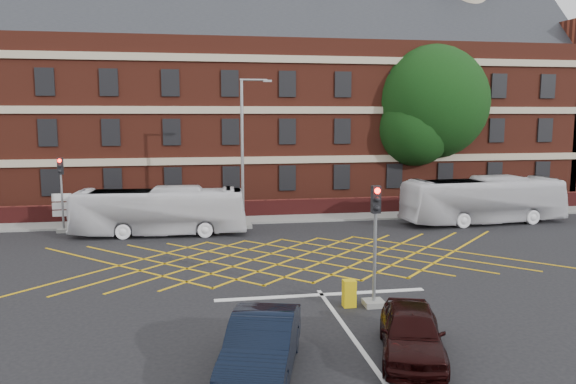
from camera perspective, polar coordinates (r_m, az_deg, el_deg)
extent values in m
plane|color=black|center=(24.63, 1.57, -7.89)|extent=(120.00, 120.00, 0.00)
cube|color=#5D2318|center=(45.49, -3.85, 7.00)|extent=(50.00, 12.00, 12.00)
cube|color=black|center=(45.79, -3.93, 14.53)|extent=(51.00, 10.61, 10.61)
cube|color=#B7A88C|center=(39.44, -2.95, 8.32)|extent=(50.00, 0.18, 0.50)
cube|color=black|center=(39.48, -2.94, 6.15)|extent=(1.20, 0.14, 1.80)
cylinder|color=#B7A88C|center=(51.27, 17.44, 16.86)|extent=(3.60, 3.60, 6.00)
cube|color=#4E1515|center=(37.05, -2.35, -1.66)|extent=(56.00, 0.50, 1.10)
cube|color=slate|center=(36.16, -2.14, -2.69)|extent=(60.00, 3.00, 0.12)
cube|color=#CC990C|center=(26.53, 0.73, -6.72)|extent=(8.22, 8.22, 0.02)
cube|color=silver|center=(21.36, 3.44, -10.37)|extent=(8.00, 0.30, 0.02)
cube|color=silver|center=(15.55, 9.15, -17.69)|extent=(0.15, 14.00, 0.02)
imported|color=white|center=(32.12, -12.89, -1.91)|extent=(9.75, 2.91, 2.68)
imported|color=silver|center=(36.69, 19.26, -0.79)|extent=(10.49, 3.12, 2.88)
imported|color=black|center=(15.05, -2.69, -15.28)|extent=(2.86, 5.00, 1.56)
imported|color=black|center=(16.37, 12.44, -13.74)|extent=(2.90, 4.53, 1.44)
cylinder|color=black|center=(44.05, 14.08, 2.77)|extent=(0.90, 0.90, 5.89)
sphere|color=black|center=(43.89, 14.29, 8.83)|extent=(8.58, 8.58, 8.58)
sphere|color=black|center=(42.57, 12.78, 6.34)|extent=(5.57, 5.57, 5.57)
sphere|color=black|center=(45.24, 15.56, 6.83)|extent=(5.15, 5.15, 5.15)
cube|color=slate|center=(20.37, 8.70, -11.10)|extent=(0.70, 0.70, 0.20)
cylinder|color=gray|center=(19.90, 8.80, -6.60)|extent=(0.12, 0.12, 3.50)
cube|color=black|center=(19.49, 8.93, -0.76)|extent=(0.30, 0.25, 0.95)
sphere|color=#FF0C05|center=(19.32, 9.08, 0.12)|extent=(0.20, 0.20, 0.20)
cube|color=slate|center=(34.73, -21.81, -3.63)|extent=(0.70, 0.70, 0.20)
cylinder|color=gray|center=(34.45, -21.95, -0.94)|extent=(0.12, 0.12, 3.50)
cube|color=black|center=(34.22, -22.12, 2.45)|extent=(0.30, 0.25, 0.95)
sphere|color=#FF0C05|center=(34.05, -22.20, 2.97)|extent=(0.20, 0.20, 0.20)
cube|color=slate|center=(33.65, -4.58, -3.44)|extent=(1.00, 1.00, 0.20)
cylinder|color=gray|center=(33.08, -4.66, 3.78)|extent=(0.18, 0.18, 8.68)
cylinder|color=gray|center=(33.12, -3.52, 11.30)|extent=(1.60, 0.12, 0.12)
cube|color=gray|center=(33.22, -2.12, 11.21)|extent=(0.50, 0.20, 0.12)
cylinder|color=gray|center=(35.44, -21.93, -1.77)|extent=(0.10, 0.10, 2.20)
cube|color=silver|center=(35.24, -22.02, -0.51)|extent=(1.10, 0.06, 0.45)
cube|color=silver|center=(35.31, -21.98, -1.31)|extent=(1.10, 0.06, 0.40)
cube|color=silver|center=(35.38, -21.94, -2.03)|extent=(1.10, 0.06, 0.35)
cube|color=gold|center=(20.09, 6.23, -10.20)|extent=(0.44, 0.38, 0.95)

